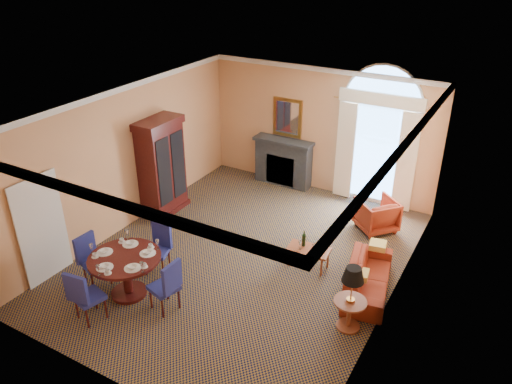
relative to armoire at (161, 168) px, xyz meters
The scene contains 12 objects.
ground 3.05m from the armoire, 16.44° to the right, with size 7.50×7.50×0.00m, color #111736.
room_envelope 3.04m from the armoire, ahead, with size 6.04×7.52×3.45m.
armoire is the anchor object (origin of this frame).
dining_table 3.28m from the armoire, 62.89° to the right, with size 1.31×1.31×1.02m.
dining_chair_north 2.50m from the armoire, 52.85° to the right, with size 0.57×0.57×1.01m.
dining_chair_south 4.06m from the armoire, 70.20° to the right, with size 0.55×0.55×1.01m.
dining_chair_east 3.78m from the armoire, 49.79° to the right, with size 0.56×0.56×1.01m.
dining_chair_west 3.04m from the armoire, 77.68° to the right, with size 0.58×0.58×1.01m.
sofa 5.37m from the armoire, ahead, with size 1.90×0.74×0.56m, color maroon.
armchair 5.05m from the armoire, 19.22° to the left, with size 0.80×0.82×0.75m, color maroon.
coffee_table 4.08m from the armoire, ahead, with size 0.87×0.54×0.77m.
side_table 5.60m from the armoire, 17.85° to the right, with size 0.56×0.56×1.19m.
Camera 1 is at (4.47, -7.36, 5.89)m, focal length 35.00 mm.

